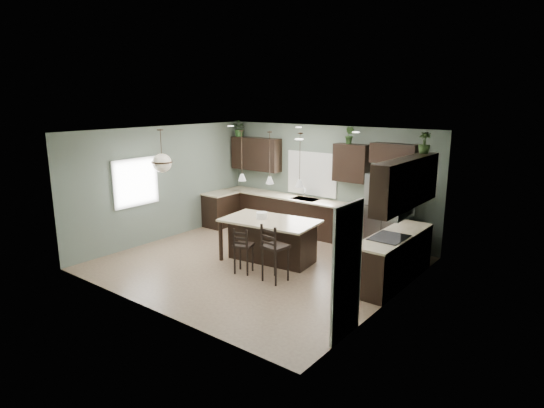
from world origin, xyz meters
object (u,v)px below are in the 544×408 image
at_px(bar_stool_center, 244,250).
at_px(plant_back_left, 240,128).
at_px(refrigerator, 389,214).
at_px(kitchen_island, 270,241).
at_px(bar_stool_right, 275,253).
at_px(serving_dish, 262,215).

height_order(bar_stool_center, plant_back_left, plant_back_left).
distance_m(refrigerator, plant_back_left, 4.94).
xyz_separation_m(kitchen_island, plant_back_left, (-2.82, 2.25, 2.17)).
distance_m(refrigerator, bar_stool_right, 3.03).
bearing_deg(plant_back_left, refrigerator, -3.01).
bearing_deg(plant_back_left, kitchen_island, -38.59).
xyz_separation_m(bar_stool_center, plant_back_left, (-2.83, 3.11, 2.15)).
distance_m(bar_stool_center, plant_back_left, 4.72).
bearing_deg(kitchen_island, plant_back_left, 134.46).
relative_size(kitchen_island, serving_dish, 8.39).
bearing_deg(bar_stool_center, refrigerator, 39.61).
relative_size(kitchen_island, bar_stool_center, 2.10).
relative_size(kitchen_island, bar_stool_right, 1.74).
bearing_deg(refrigerator, plant_back_left, 176.99).
distance_m(kitchen_island, serving_dish, 0.57).
bearing_deg(bar_stool_center, bar_stool_right, -14.83).
distance_m(bar_stool_right, plant_back_left, 5.15).
bearing_deg(serving_dish, refrigerator, 45.40).
height_order(kitchen_island, serving_dish, serving_dish).
height_order(serving_dish, plant_back_left, plant_back_left).
xyz_separation_m(refrigerator, bar_stool_right, (-1.03, -2.82, -0.35)).
bearing_deg(bar_stool_right, serving_dish, 146.58).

